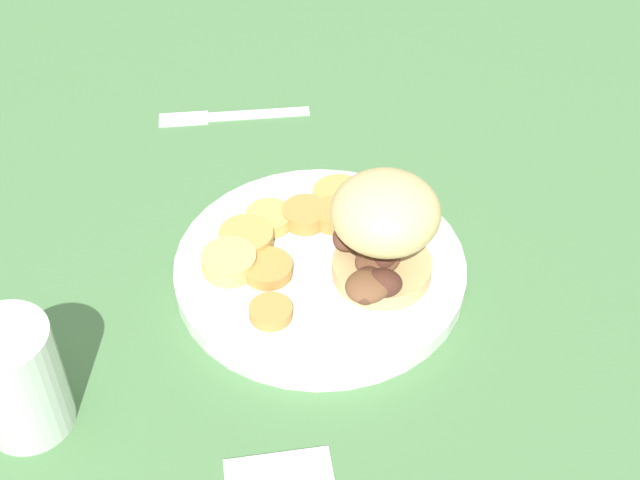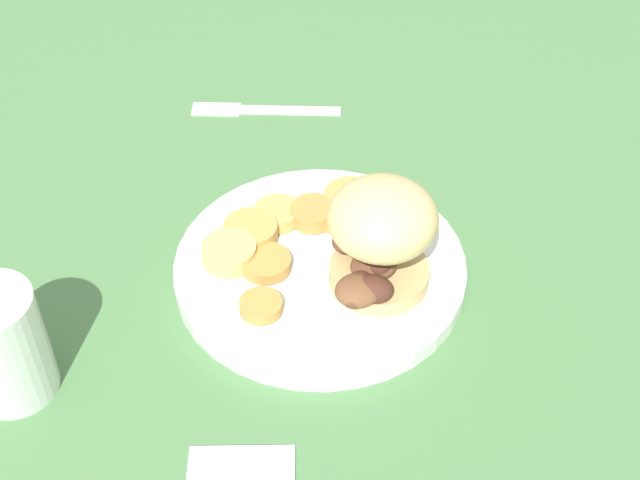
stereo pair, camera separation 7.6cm
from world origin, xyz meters
TOP-DOWN VIEW (x-y plane):
  - ground_plane at (0.00, 0.00)m, footprint 4.00×4.00m
  - dinner_plate at (0.00, 0.00)m, footprint 0.26×0.26m
  - sandwich at (0.05, 0.02)m, footprint 0.10×0.11m
  - potato_round_0 at (-0.07, 0.00)m, footprint 0.04×0.04m
  - potato_round_1 at (-0.02, -0.04)m, footprint 0.04×0.04m
  - potato_round_2 at (0.02, -0.07)m, footprint 0.04×0.04m
  - potato_round_3 at (-0.05, -0.06)m, footprint 0.05×0.05m
  - potato_round_4 at (-0.03, 0.04)m, footprint 0.04×0.04m
  - potato_round_5 at (-0.04, 0.07)m, footprint 0.05×0.05m
  - potato_round_6 at (-0.05, 0.03)m, footprint 0.04×0.04m
  - potato_round_7 at (-0.06, -0.03)m, footprint 0.05×0.05m
  - fork at (-0.24, 0.10)m, footprint 0.12×0.14m
  - drinking_glass at (-0.04, -0.27)m, footprint 0.07×0.07m

SIDE VIEW (x-z plane):
  - ground_plane at x=0.00m, z-range 0.00..0.00m
  - fork at x=-0.24m, z-range 0.00..0.00m
  - dinner_plate at x=0.00m, z-range 0.00..0.02m
  - potato_round_2 at x=0.02m, z-range 0.02..0.03m
  - potato_round_1 at x=-0.02m, z-range 0.02..0.03m
  - potato_round_5 at x=-0.04m, z-range 0.02..0.03m
  - potato_round_0 at x=-0.07m, z-range 0.02..0.03m
  - potato_round_6 at x=-0.05m, z-range 0.02..0.03m
  - potato_round_4 at x=-0.03m, z-range 0.02..0.03m
  - potato_round_7 at x=-0.06m, z-range 0.02..0.03m
  - potato_round_3 at x=-0.05m, z-range 0.02..0.04m
  - drinking_glass at x=-0.04m, z-range 0.00..0.10m
  - sandwich at x=0.05m, z-range 0.02..0.12m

